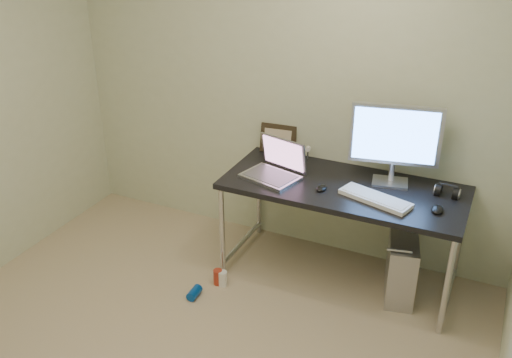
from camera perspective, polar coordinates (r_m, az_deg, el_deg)
The scene contains 16 objects.
wall_back at distance 4.25m, azimuth 2.91°, elevation 8.94°, with size 3.50×0.02×2.50m, color beige.
desk at distance 3.98m, azimuth 8.69°, elevation -1.60°, with size 1.65×0.72×0.75m.
tower_computer at distance 4.11m, azimuth 14.31°, elevation -8.51°, with size 0.28×0.46×0.48m.
cable_a at distance 4.30m, azimuth 14.84°, elevation -4.10°, with size 0.01×0.01×0.70m, color black.
cable_b at distance 4.29m, azimuth 15.93°, elevation -4.69°, with size 0.01×0.01×0.72m, color black.
can_red at distance 4.18m, azimuth -3.83°, elevation -9.75°, with size 0.06×0.06×0.12m, color #AB301E.
can_white at distance 4.16m, azimuth -3.35°, elevation -9.90°, with size 0.06×0.06×0.12m, color white.
can_blue at distance 4.09m, azimuth -6.18°, elevation -11.25°, with size 0.07×0.07×0.12m, color #0A43A1.
laptop at distance 4.01m, azimuth 1.95°, elevation 1.15°, with size 0.44×0.40×0.26m.
monitor at distance 3.90m, azimuth 13.74°, elevation 3.93°, with size 0.59×0.22×0.56m.
keyboard at distance 3.77m, azimuth 11.84°, elevation -1.92°, with size 0.48×0.15×0.03m, color white.
mouse_right at distance 3.74m, azimuth 17.69°, elevation -2.81°, with size 0.07×0.12×0.04m, color black.
mouse_left at distance 3.85m, azimuth 6.57°, elevation -0.85°, with size 0.06×0.10×0.03m, color black.
headphones at distance 3.95m, azimuth 18.58°, elevation -1.23°, with size 0.15×0.10×0.10m.
picture_frame at distance 4.37m, azimuth 2.23°, elevation 4.03°, with size 0.28×0.03×0.22m, color black.
webcam at distance 4.25m, azimuth 5.22°, elevation 2.89°, with size 0.04×0.03×0.11m.
Camera 1 is at (1.51, -2.02, 2.51)m, focal length 40.00 mm.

